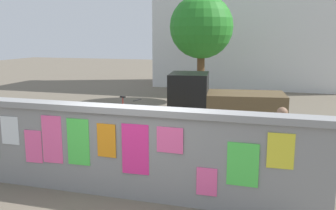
# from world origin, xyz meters

# --- Properties ---
(ground) EXTENTS (60.00, 60.00, 0.00)m
(ground) POSITION_xyz_m (0.00, 8.00, 0.00)
(ground) COLOR #6B6051
(poster_wall) EXTENTS (7.18, 0.42, 1.75)m
(poster_wall) POSITION_xyz_m (-0.00, -0.00, 0.90)
(poster_wall) COLOR gray
(poster_wall) RESTS_ON ground
(auto_rickshaw_truck) EXTENTS (3.77, 1.97, 1.85)m
(auto_rickshaw_truck) POSITION_xyz_m (0.78, 5.43, 0.90)
(auto_rickshaw_truck) COLOR black
(auto_rickshaw_truck) RESTS_ON ground
(motorcycle) EXTENTS (1.90, 0.56, 0.87)m
(motorcycle) POSITION_xyz_m (-0.58, 1.77, 0.46)
(motorcycle) COLOR black
(motorcycle) RESTS_ON ground
(bicycle_near) EXTENTS (1.66, 0.58, 0.95)m
(bicycle_near) POSITION_xyz_m (-2.47, 5.48, 0.36)
(bicycle_near) COLOR black
(bicycle_near) RESTS_ON ground
(person_walking) EXTENTS (0.38, 0.38, 1.62)m
(person_walking) POSITION_xyz_m (2.63, 1.46, 0.99)
(person_walking) COLOR yellow
(person_walking) RESTS_ON ground
(tree_roadside) EXTENTS (2.86, 2.86, 4.84)m
(tree_roadside) POSITION_xyz_m (-0.90, 10.55, 3.38)
(tree_roadside) COLOR brown
(tree_roadside) RESTS_ON ground
(building_background) EXTENTS (11.11, 4.38, 9.06)m
(building_background) POSITION_xyz_m (0.78, 16.64, 4.55)
(building_background) COLOR silver
(building_background) RESTS_ON ground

